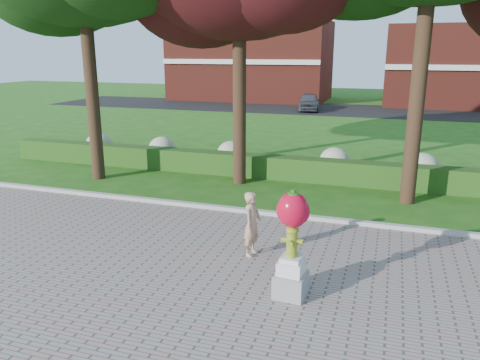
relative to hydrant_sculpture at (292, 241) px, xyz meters
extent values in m
plane|color=#225515|center=(-1.34, 1.15, -1.13)|extent=(100.00, 100.00, 0.00)
cube|color=#ADADA5|center=(-1.34, 4.15, -1.06)|extent=(40.00, 0.18, 0.15)
cube|color=#1D4814|center=(-1.34, 8.15, -0.73)|extent=(24.00, 0.70, 0.80)
ellipsoid|color=#AFB489|center=(-10.34, 9.15, -0.58)|extent=(1.10, 1.10, 0.99)
ellipsoid|color=#AFB489|center=(-7.34, 9.15, -0.58)|extent=(1.10, 1.10, 0.99)
ellipsoid|color=#AFB489|center=(-4.34, 9.15, -0.58)|extent=(1.10, 1.10, 0.99)
ellipsoid|color=#AFB489|center=(-0.34, 9.15, -0.58)|extent=(1.10, 1.10, 0.99)
ellipsoid|color=#AFB489|center=(2.66, 9.15, -0.58)|extent=(1.10, 1.10, 0.99)
cube|color=black|center=(-1.34, 29.15, -1.12)|extent=(50.00, 8.00, 0.02)
cube|color=maroon|center=(-11.34, 35.15, 2.37)|extent=(14.00, 8.00, 7.00)
cube|color=maroon|center=(6.66, 35.15, 2.07)|extent=(12.00, 8.00, 6.40)
cylinder|color=black|center=(-8.34, 6.15, 2.23)|extent=(0.44, 0.44, 6.72)
cylinder|color=black|center=(-3.34, 7.15, 1.95)|extent=(0.44, 0.44, 6.16)
cylinder|color=black|center=(2.16, 6.65, 2.51)|extent=(0.44, 0.44, 7.28)
cube|color=gray|center=(0.00, 0.00, -0.87)|extent=(0.60, 0.60, 0.45)
cube|color=silver|center=(0.00, 0.00, -0.51)|extent=(0.49, 0.49, 0.25)
cube|color=silver|center=(0.00, 0.00, -0.34)|extent=(0.39, 0.39, 0.09)
cylinder|color=olive|center=(0.00, 0.00, -0.05)|extent=(0.20, 0.20, 0.50)
ellipsoid|color=olive|center=(0.00, 0.00, 0.20)|extent=(0.23, 0.23, 0.16)
cylinder|color=olive|center=(-0.14, 0.00, 0.01)|extent=(0.11, 0.10, 0.10)
cylinder|color=olive|center=(0.14, 0.00, 0.01)|extent=(0.11, 0.10, 0.10)
cylinder|color=olive|center=(0.00, -0.13, 0.01)|extent=(0.11, 0.11, 0.11)
cylinder|color=olive|center=(0.00, 0.00, 0.28)|extent=(0.07, 0.07, 0.04)
ellipsoid|color=red|center=(0.00, 0.00, 0.59)|extent=(0.56, 0.50, 0.65)
ellipsoid|color=red|center=(-0.16, 0.00, 0.57)|extent=(0.28, 0.28, 0.42)
ellipsoid|color=red|center=(0.16, 0.00, 0.57)|extent=(0.28, 0.28, 0.42)
cylinder|color=#226216|center=(0.00, 0.00, 0.92)|extent=(0.09, 0.09, 0.11)
ellipsoid|color=#226216|center=(0.00, 0.00, 0.89)|extent=(0.22, 0.22, 0.07)
imported|color=tan|center=(-1.20, 1.51, -0.36)|extent=(0.42, 0.58, 1.45)
imported|color=#45474D|center=(-4.62, 27.94, -0.46)|extent=(2.10, 4.02, 1.31)
camera|label=1|loc=(1.54, -7.71, 3.31)|focal=35.00mm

